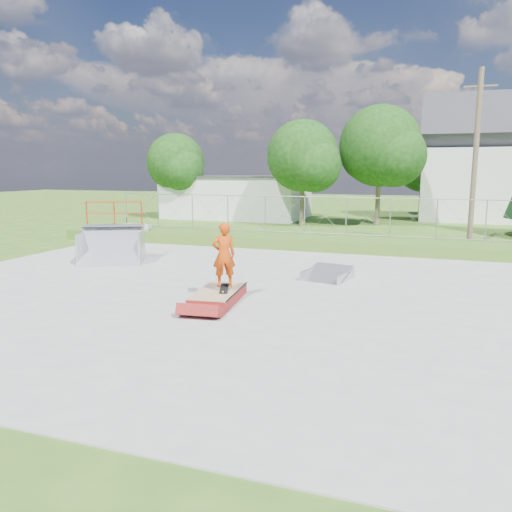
{
  "coord_description": "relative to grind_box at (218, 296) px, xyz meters",
  "views": [
    {
      "loc": [
        5.68,
        -12.94,
        3.56
      ],
      "look_at": [
        1.02,
        0.45,
        1.1
      ],
      "focal_mm": 35.0,
      "sensor_mm": 36.0,
      "label": 1
    }
  ],
  "objects": [
    {
      "name": "gable_house",
      "position": [
        8.62,
        26.85,
        3.67
      ],
      "size": [
        8.4,
        6.08,
        8.94
      ],
      "color": "silver",
      "rests_on": "ground"
    },
    {
      "name": "grass_berm",
      "position": [
        -0.38,
        10.35,
        0.08
      ],
      "size": [
        24.0,
        3.0,
        0.5
      ],
      "primitive_type": "cube",
      "color": "#395F1B",
      "rests_on": "ground"
    },
    {
      "name": "concrete_pad",
      "position": [
        -0.38,
        0.85,
        -0.15
      ],
      "size": [
        20.0,
        16.0,
        0.04
      ],
      "primitive_type": "cube",
      "color": "gray",
      "rests_on": "ground"
    },
    {
      "name": "quarter_pipe",
      "position": [
        -6.17,
        3.94,
        0.99
      ],
      "size": [
        2.92,
        2.74,
        2.31
      ],
      "primitive_type": null,
      "rotation": [
        0.0,
        0.0,
        0.43
      ],
      "color": "#AFB1B8",
      "rests_on": "concrete_pad"
    },
    {
      "name": "concrete_stairs",
      "position": [
        -8.88,
        9.55,
        0.23
      ],
      "size": [
        1.5,
        1.6,
        0.8
      ],
      "primitive_type": null,
      "color": "gray",
      "rests_on": "ground"
    },
    {
      "name": "skater",
      "position": [
        0.16,
        0.04,
        1.08
      ],
      "size": [
        0.76,
        0.7,
        1.73
      ],
      "primitive_type": "imported",
      "rotation": [
        0.0,
        0.0,
        3.73
      ],
      "color": "#C13C09",
      "rests_on": "grind_box"
    },
    {
      "name": "flat_bank_ramp",
      "position": [
        2.26,
        3.67,
        0.04
      ],
      "size": [
        1.6,
        1.67,
        0.41
      ],
      "primitive_type": null,
      "rotation": [
        0.0,
        0.0,
        -0.22
      ],
      "color": "#AFB1B8",
      "rests_on": "concrete_pad"
    },
    {
      "name": "utility_building_flat",
      "position": [
        -8.38,
        22.85,
        1.33
      ],
      "size": [
        10.0,
        6.0,
        3.0
      ],
      "primitive_type": "cube",
      "color": "silver",
      "rests_on": "ground"
    },
    {
      "name": "tree_center",
      "position": [
        2.4,
        20.66,
        4.68
      ],
      "size": [
        5.44,
        5.12,
        7.6
      ],
      "color": "brown",
      "rests_on": "ground"
    },
    {
      "name": "ground",
      "position": [
        -0.38,
        0.85,
        -0.17
      ],
      "size": [
        120.0,
        120.0,
        0.0
      ],
      "primitive_type": "plane",
      "color": "#395F1B",
      "rests_on": "ground"
    },
    {
      "name": "chain_link_fence",
      "position": [
        -0.38,
        11.35,
        1.23
      ],
      "size": [
        20.0,
        0.06,
        1.8
      ],
      "primitive_type": null,
      "color": "gray",
      "rests_on": "grass_berm"
    },
    {
      "name": "utility_pole",
      "position": [
        7.12,
        12.85,
        3.83
      ],
      "size": [
        0.24,
        0.24,
        8.0
      ],
      "primitive_type": "cylinder",
      "color": "brown",
      "rests_on": "ground"
    },
    {
      "name": "grind_box",
      "position": [
        0.0,
        0.0,
        0.0
      ],
      "size": [
        1.33,
        2.34,
        0.33
      ],
      "rotation": [
        0.0,
        0.0,
        0.12
      ],
      "color": "maroon",
      "rests_on": "concrete_pad"
    },
    {
      "name": "tree_back_mid",
      "position": [
        4.83,
        28.71,
        3.47
      ],
      "size": [
        4.08,
        3.84,
        5.7
      ],
      "color": "brown",
      "rests_on": "ground"
    },
    {
      "name": "tree_left_far",
      "position": [
        -12.15,
        20.7,
        3.77
      ],
      "size": [
        4.42,
        4.16,
        6.18
      ],
      "color": "brown",
      "rests_on": "ground"
    },
    {
      "name": "skateboard",
      "position": [
        0.16,
        0.04,
        0.21
      ],
      "size": [
        0.46,
        0.82,
        0.13
      ],
      "primitive_type": "cube",
      "rotation": [
        0.14,
        0.0,
        0.33
      ],
      "color": "black",
      "rests_on": "grind_box"
    },
    {
      "name": "tree_left_near",
      "position": [
        -2.13,
        18.68,
        4.07
      ],
      "size": [
        4.76,
        4.48,
        6.65
      ],
      "color": "brown",
      "rests_on": "ground"
    }
  ]
}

